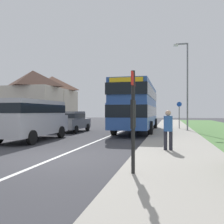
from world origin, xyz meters
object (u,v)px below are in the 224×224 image
(double_decker_bus, at_px, (137,105))
(parked_car_grey, at_px, (72,121))
(parked_van_silver, at_px, (33,117))
(cycle_route_sign, at_px, (179,114))
(bus_stop_sign, at_px, (133,114))
(pedestrian_at_stop, at_px, (168,128))
(street_lamp_mid, at_px, (186,81))

(double_decker_bus, distance_m, parked_car_grey, 5.37)
(parked_van_silver, distance_m, cycle_route_sign, 13.36)
(parked_van_silver, xyz_separation_m, bus_stop_sign, (6.57, -6.26, 0.20))
(parked_car_grey, relative_size, pedestrian_at_stop, 2.53)
(pedestrian_at_stop, bearing_deg, bus_stop_sign, -102.09)
(cycle_route_sign, height_order, street_lamp_mid, street_lamp_mid)
(double_decker_bus, bearing_deg, parked_car_grey, -167.62)
(pedestrian_at_stop, relative_size, street_lamp_mid, 0.24)
(double_decker_bus, xyz_separation_m, cycle_route_sign, (3.38, 3.44, -0.71))
(parked_car_grey, height_order, cycle_route_sign, cycle_route_sign)
(double_decker_bus, bearing_deg, street_lamp_mid, 13.85)
(street_lamp_mid, bearing_deg, pedestrian_at_stop, -97.54)
(bus_stop_sign, relative_size, cycle_route_sign, 1.03)
(street_lamp_mid, bearing_deg, bus_stop_sign, -98.77)
(double_decker_bus, xyz_separation_m, bus_stop_sign, (1.61, -13.26, -0.60))
(parked_van_silver, distance_m, street_lamp_mid, 12.14)
(parked_car_grey, distance_m, bus_stop_sign, 13.89)
(parked_car_grey, bearing_deg, street_lamp_mid, 13.01)
(pedestrian_at_stop, distance_m, cycle_route_sign, 12.93)
(parked_car_grey, height_order, pedestrian_at_stop, pedestrian_at_stop)
(bus_stop_sign, bearing_deg, parked_car_grey, 118.93)
(double_decker_bus, relative_size, parked_van_silver, 2.00)
(pedestrian_at_stop, bearing_deg, double_decker_bus, 104.38)
(bus_stop_sign, bearing_deg, double_decker_bus, 96.90)
(cycle_route_sign, xyz_separation_m, street_lamp_mid, (0.42, -2.50, 2.67))
(double_decker_bus, bearing_deg, cycle_route_sign, 45.52)
(bus_stop_sign, height_order, street_lamp_mid, street_lamp_mid)
(pedestrian_at_stop, relative_size, cycle_route_sign, 0.66)
(pedestrian_at_stop, xyz_separation_m, bus_stop_sign, (-0.82, -3.81, 0.56))
(street_lamp_mid, bearing_deg, parked_van_silver, -137.84)
(pedestrian_at_stop, distance_m, street_lamp_mid, 10.93)
(parked_car_grey, height_order, bus_stop_sign, bus_stop_sign)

